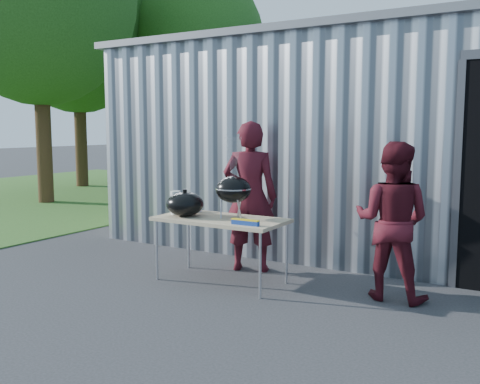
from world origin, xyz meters
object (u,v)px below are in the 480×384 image
Objects in this scene: folding_table at (221,221)px; person_bystander at (392,221)px; person_cook at (250,197)px; kettle_grill at (233,181)px.

person_bystander is at bearing 12.04° from folding_table.
folding_table is 0.66m from person_cook.
folding_table is 1.62× the size of kettle_grill.
person_bystander is (1.85, 0.40, 0.11)m from folding_table.
person_bystander reaches higher than folding_table.
person_cook is at bearing 87.12° from folding_table.
person_cook is 1.14× the size of person_bystander.
kettle_grill is at bearing 80.21° from person_cook.
person_bystander is (1.72, 0.33, -0.35)m from kettle_grill.
person_cook is at bearing -6.87° from person_bystander.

